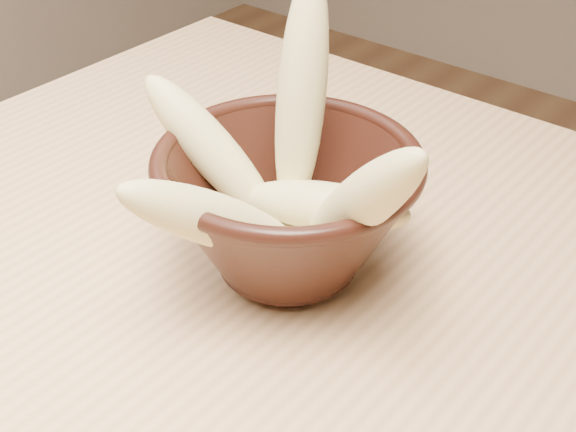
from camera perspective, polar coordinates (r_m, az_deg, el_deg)
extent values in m
cylinder|color=tan|center=(1.14, -4.31, -6.61)|extent=(0.05, 0.05, 0.71)
cylinder|color=black|center=(0.56, 0.00, -3.55)|extent=(0.08, 0.08, 0.01)
cylinder|color=black|center=(0.55, 0.00, -2.04)|extent=(0.08, 0.08, 0.01)
torus|color=black|center=(0.51, 0.00, 3.93)|extent=(0.18, 0.18, 0.01)
cylinder|color=beige|center=(0.55, 0.00, -1.34)|extent=(0.10, 0.10, 0.01)
ellipsoid|color=#E3CF86|center=(0.53, 0.95, 8.48)|extent=(0.05, 0.08, 0.17)
ellipsoid|color=#E3CF86|center=(0.55, -5.48, 4.72)|extent=(0.12, 0.06, 0.11)
ellipsoid|color=#E3CF86|center=(0.46, 5.15, 0.86)|extent=(0.13, 0.08, 0.14)
ellipsoid|color=#E3CF86|center=(0.53, 2.59, 0.71)|extent=(0.12, 0.07, 0.04)
ellipsoid|color=#E3CF86|center=(0.48, -5.26, -0.27)|extent=(0.07, 0.14, 0.11)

